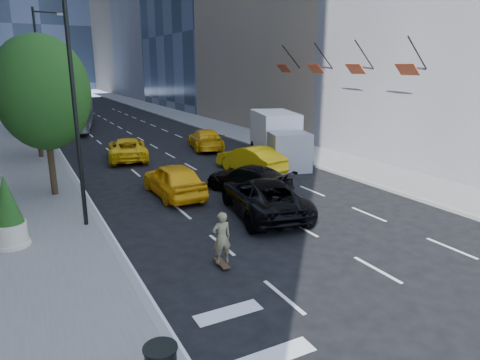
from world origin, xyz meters
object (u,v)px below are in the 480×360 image
skateboarder (222,241)px  black_sedan_lincoln (263,196)px  planter_shrub (8,213)px  black_sedan_mercedes (248,179)px  box_truck (278,137)px  city_bus (73,110)px

skateboarder → black_sedan_lincoln: skateboarder is taller
black_sedan_lincoln → planter_shrub: (-9.59, 0.83, 0.56)m
black_sedan_lincoln → planter_shrub: planter_shrub is taller
black_sedan_mercedes → box_truck: bearing=-153.3°
black_sedan_mercedes → planter_shrub: (-10.54, -2.25, 0.65)m
skateboarder → black_sedan_mercedes: bearing=-121.9°
skateboarder → city_bus: city_bus is taller
black_sedan_mercedes → planter_shrub: 10.79m
black_sedan_mercedes → city_bus: bearing=-99.8°
skateboarder → planter_shrub: (-5.89, 4.50, 0.51)m
skateboarder → black_sedan_mercedes: (4.65, 6.75, -0.14)m
black_sedan_lincoln → city_bus: city_bus is taller
black_sedan_mercedes → city_bus: city_bus is taller
skateboarder → planter_shrub: size_ratio=0.67×
skateboarder → black_sedan_lincoln: 5.21m
skateboarder → black_sedan_mercedes: 8.20m
box_truck → planter_shrub: bearing=-137.1°
black_sedan_lincoln → planter_shrub: 9.64m
black_sedan_lincoln → black_sedan_mercedes: black_sedan_lincoln is taller
skateboarder → city_bus: bearing=-87.3°
black_sedan_lincoln → box_truck: box_truck is taller
city_bus → box_truck: size_ratio=1.88×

